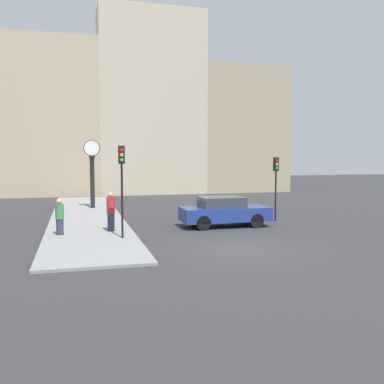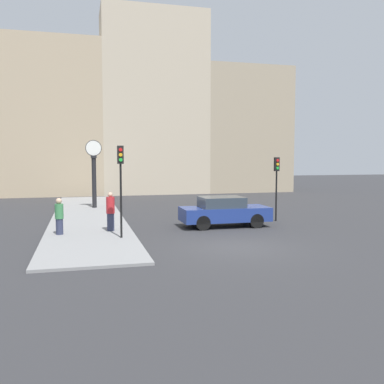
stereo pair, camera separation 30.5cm
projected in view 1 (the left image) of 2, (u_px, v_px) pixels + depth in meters
name	position (u px, v px, depth m)	size (l,w,h in m)	color
ground_plane	(239.00, 247.00, 16.76)	(120.00, 120.00, 0.00)	#2D2D30
sidewalk_corner	(86.00, 217.00, 25.06)	(3.94, 24.31, 0.10)	gray
building_row	(137.00, 116.00, 41.41)	(29.95, 5.00, 17.41)	tan
sedan_car	(224.00, 211.00, 21.70)	(4.47, 1.84, 1.53)	navy
traffic_light_near	(122.00, 172.00, 17.93)	(0.26, 0.24, 3.90)	black
traffic_light_far	(276.00, 175.00, 23.55)	(0.26, 0.24, 3.52)	black
street_clock	(92.00, 173.00, 28.82)	(1.08, 0.38, 4.57)	black
pedestrian_green_hoodie	(60.00, 217.00, 18.81)	(0.37, 0.37, 1.62)	#2D334C
pedestrian_red_top	(111.00, 212.00, 19.79)	(0.39, 0.39, 1.80)	#2D334C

